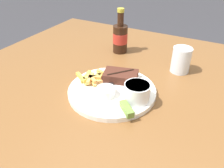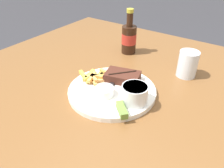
% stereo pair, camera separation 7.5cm
% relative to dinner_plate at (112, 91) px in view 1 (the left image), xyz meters
% --- Properties ---
extents(dining_table, '(1.32, 1.31, 0.77)m').
position_rel_dinner_plate_xyz_m(dining_table, '(0.00, 0.00, -0.08)').
color(dining_table, brown).
rests_on(dining_table, ground_plane).
extents(dinner_plate, '(0.31, 0.31, 0.02)m').
position_rel_dinner_plate_xyz_m(dinner_plate, '(0.00, 0.00, 0.00)').
color(dinner_plate, white).
rests_on(dinner_plate, dining_table).
extents(steak_portion, '(0.14, 0.11, 0.03)m').
position_rel_dinner_plate_xyz_m(steak_portion, '(0.00, 0.07, 0.02)').
color(steak_portion, '#472319').
rests_on(steak_portion, dinner_plate).
extents(fries_pile, '(0.13, 0.10, 0.02)m').
position_rel_dinner_plate_xyz_m(fries_pile, '(-0.09, 0.01, 0.02)').
color(fries_pile, gold).
rests_on(fries_pile, dinner_plate).
extents(coleslaw_cup, '(0.08, 0.08, 0.06)m').
position_rel_dinner_plate_xyz_m(coleslaw_cup, '(0.10, -0.02, 0.04)').
color(coleslaw_cup, white).
rests_on(coleslaw_cup, dinner_plate).
extents(dipping_sauce_cup, '(0.06, 0.06, 0.03)m').
position_rel_dinner_plate_xyz_m(dipping_sauce_cup, '(0.00, -0.04, 0.03)').
color(dipping_sauce_cup, silver).
rests_on(dipping_sauce_cup, dinner_plate).
extents(pickle_spear, '(0.06, 0.06, 0.02)m').
position_rel_dinner_plate_xyz_m(pickle_spear, '(0.10, -0.09, 0.02)').
color(pickle_spear, olive).
rests_on(pickle_spear, dinner_plate).
extents(fork_utensil, '(0.13, 0.07, 0.00)m').
position_rel_dinner_plate_xyz_m(fork_utensil, '(-0.07, -0.03, 0.01)').
color(fork_utensil, '#B7B7BC').
rests_on(fork_utensil, dinner_plate).
extents(knife_utensil, '(0.07, 0.16, 0.01)m').
position_rel_dinner_plate_xyz_m(knife_utensil, '(-0.02, 0.04, 0.01)').
color(knife_utensil, '#B7B7BC').
rests_on(knife_utensil, dinner_plate).
extents(beer_bottle, '(0.07, 0.07, 0.21)m').
position_rel_dinner_plate_xyz_m(beer_bottle, '(-0.13, 0.32, 0.06)').
color(beer_bottle, black).
rests_on(beer_bottle, dining_table).
extents(drinking_glass, '(0.08, 0.08, 0.10)m').
position_rel_dinner_plate_xyz_m(drinking_glass, '(0.17, 0.27, 0.04)').
color(drinking_glass, silver).
rests_on(drinking_glass, dining_table).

